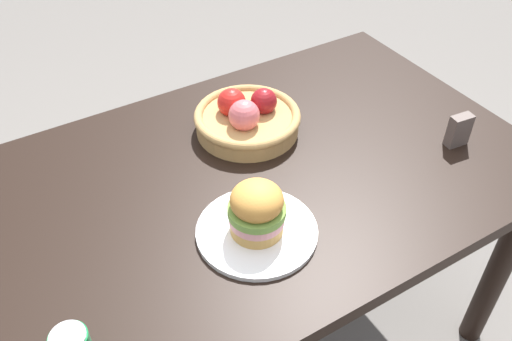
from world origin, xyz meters
TOP-DOWN VIEW (x-y plane):
  - ground_plane at (0.00, 0.00)m, footprint 8.00×8.00m
  - dining_table at (0.00, 0.00)m, footprint 1.40×0.90m
  - plate at (-0.12, -0.18)m, footprint 0.27×0.27m
  - sandwich at (-0.12, -0.18)m, footprint 0.13×0.13m
  - fruit_basket at (0.05, 0.16)m, footprint 0.29×0.29m
  - napkin_holder at (0.50, -0.18)m, footprint 0.06×0.04m

SIDE VIEW (x-z plane):
  - ground_plane at x=0.00m, z-range 0.00..0.00m
  - dining_table at x=0.00m, z-range 0.27..1.02m
  - plate at x=-0.12m, z-range 0.75..0.76m
  - fruit_basket at x=0.05m, z-range 0.73..0.85m
  - napkin_holder at x=0.50m, z-range 0.75..0.84m
  - sandwich at x=-0.12m, z-range 0.76..0.89m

